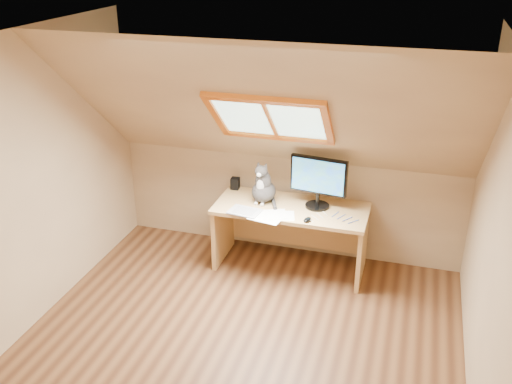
% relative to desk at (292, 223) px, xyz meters
% --- Properties ---
extents(ground, '(3.50, 3.50, 0.00)m').
position_rel_desk_xyz_m(ground, '(-0.12, -1.44, -0.45)').
color(ground, brown).
rests_on(ground, ground).
extents(room_shell, '(3.52, 3.52, 2.41)m').
position_rel_desk_xyz_m(room_shell, '(-0.12, -1.54, 0.98)').
color(room_shell, tan).
rests_on(room_shell, ground).
extents(desk, '(1.45, 0.64, 0.66)m').
position_rel_desk_xyz_m(desk, '(0.00, 0.00, 0.00)').
color(desk, tan).
rests_on(desk, ground).
extents(monitor, '(0.54, 0.23, 0.50)m').
position_rel_desk_xyz_m(monitor, '(0.24, -0.00, 0.50)').
color(monitor, black).
rests_on(monitor, desk).
extents(cat, '(0.27, 0.31, 0.43)m').
position_rel_desk_xyz_m(cat, '(-0.29, -0.02, 0.36)').
color(cat, '#403B39').
rests_on(cat, desk).
extents(desk_speaker, '(0.09, 0.09, 0.12)m').
position_rel_desk_xyz_m(desk_speaker, '(-0.64, 0.19, 0.27)').
color(desk_speaker, black).
rests_on(desk_speaker, desk).
extents(graphics_tablet, '(0.32, 0.25, 0.01)m').
position_rel_desk_xyz_m(graphics_tablet, '(-0.39, -0.30, 0.22)').
color(graphics_tablet, '#B2B2B7').
rests_on(graphics_tablet, desk).
extents(mouse, '(0.08, 0.11, 0.03)m').
position_rel_desk_xyz_m(mouse, '(0.21, -0.32, 0.23)').
color(mouse, black).
rests_on(mouse, desk).
extents(papers, '(0.35, 0.30, 0.01)m').
position_rel_desk_xyz_m(papers, '(-0.16, -0.32, 0.21)').
color(papers, white).
rests_on(papers, desk).
extents(cables, '(0.51, 0.26, 0.01)m').
position_rel_desk_xyz_m(cables, '(0.42, -0.18, 0.21)').
color(cables, silver).
rests_on(cables, desk).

